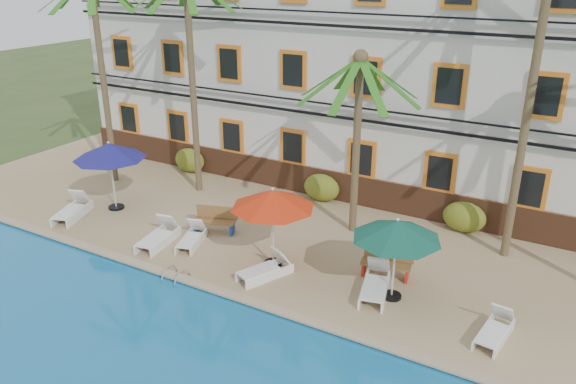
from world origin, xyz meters
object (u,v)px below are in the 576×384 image
Objects in this scene: umbrella_blue at (109,151)px; lounger_e at (375,284)px; lounger_d at (266,269)px; pool_ladder at (176,280)px; palm_a at (100,51)px; umbrella_green at (397,230)px; umbrella_red at (273,199)px; lounger_f at (495,330)px; palm_c at (358,117)px; lounger_b at (159,236)px; bench_left at (215,219)px; palm_d at (537,56)px; bench_right at (386,262)px; lounger_c at (192,237)px; lounger_a at (72,209)px; palm_b at (191,53)px.

umbrella_blue reaches higher than lounger_e.
lounger_d is at bearing -10.68° from umbrella_blue.
lounger_d is at bearing 33.57° from pool_ladder.
palm_a is 14.44m from umbrella_green.
lounger_f is (6.81, -0.45, -1.98)m from umbrella_red.
palm_c is 2.42× the size of umbrella_red.
pool_ladder is (2.03, -1.54, -0.29)m from lounger_b.
lounger_f is 1.07× the size of bench_left.
palm_d is at bearing 19.66° from bench_left.
lounger_b is at bearing -141.35° from palm_c.
lounger_e is 1.32× the size of bench_right.
umbrella_blue reaches higher than umbrella_green.
pool_ladder is (1.03, -2.05, -0.25)m from lounger_c.
umbrella_blue is 2.58m from lounger_a.
lounger_b is at bearing -174.40° from umbrella_green.
lounger_d is at bearing -166.08° from lounger_e.
palm_c reaches higher than bench_left.
palm_d reaches higher than lounger_b.
palm_b is at bearing 177.38° from palm_c.
lounger_c is at bearing -139.09° from palm_c.
palm_c is at bearing 23.60° from lounger_a.
palm_b is 4.51× the size of lounger_b.
umbrella_green is 1.27× the size of lounger_b.
bench_right reaches higher than lounger_e.
lounger_e is at bearing -57.30° from palm_c.
umbrella_blue is 7.58m from umbrella_red.
umbrella_red is 2.11m from lounger_d.
palm_a is 16.13m from palm_d.
lounger_f is (5.63, -3.95, -3.88)m from palm_c.
umbrella_blue is 4.25m from lounger_b.
lounger_c is (-6.99, -0.27, -1.87)m from umbrella_green.
umbrella_blue is at bearing 151.67° from pool_ladder.
lounger_c is at bearing 27.23° from lounger_b.
lounger_e is (6.49, 0.24, 0.05)m from lounger_c.
umbrella_red is 1.42× the size of lounger_d.
lounger_d is 2.72m from pool_ladder.
bench_right is at bearing 30.67° from lounger_d.
lounger_f is at bearing -4.59° from umbrella_blue.
lounger_a reaches higher than lounger_d.
umbrella_blue is at bearing 169.32° from lounger_d.
bench_left reaches higher than lounger_c.
umbrella_green is at bearing 12.50° from lounger_d.
lounger_d is (-0.98, -4.25, -3.86)m from palm_c.
umbrella_blue is at bearing -162.24° from palm_c.
umbrella_red reaches higher than pool_ladder.
lounger_e is 1.22× the size of lounger_f.
palm_d reaches higher than lounger_e.
palm_d is 6.54× the size of bench_right.
umbrella_green is (3.90, 0.06, -0.11)m from umbrella_red.
umbrella_red is at bearing -17.98° from bench_left.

